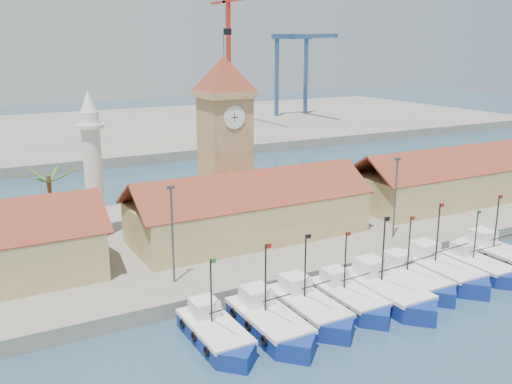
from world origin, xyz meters
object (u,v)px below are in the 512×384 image
clock_tower (225,137)px  minaret (93,165)px  boat_0 (217,335)px  boat_4 (388,293)px

clock_tower → minaret: (-15.00, 2.00, -2.23)m
minaret → clock_tower: bearing=-7.6°
clock_tower → minaret: 15.30m
clock_tower → minaret: clock_tower is taller
clock_tower → boat_0: bearing=-117.4°
boat_0 → boat_4: (16.67, -0.62, 0.11)m
minaret → boat_0: bearing=-83.7°
boat_0 → boat_4: 16.68m
boat_4 → clock_tower: (-4.49, 24.10, 11.12)m
boat_4 → boat_0: bearing=177.9°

